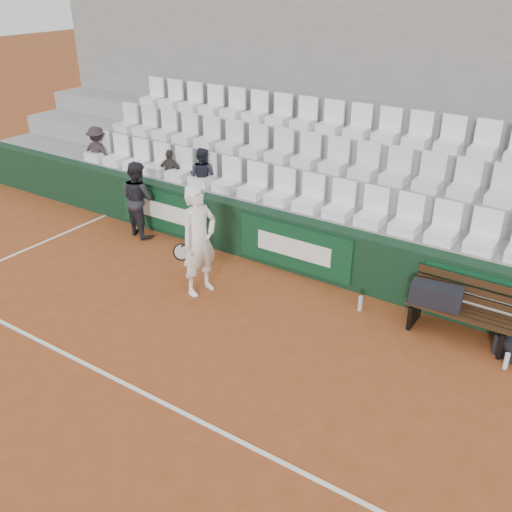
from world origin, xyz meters
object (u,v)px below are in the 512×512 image
(water_bottle_far, at_px, (506,361))
(spectator_b, at_px, (169,152))
(sports_bag_left, at_px, (436,295))
(spectator_c, at_px, (201,155))
(spectator_a, at_px, (95,133))
(water_bottle_near, at_px, (360,303))
(bench_left, at_px, (458,323))
(ball_kid, at_px, (138,199))
(tennis_player, at_px, (199,241))

(water_bottle_far, distance_m, spectator_b, 7.39)
(sports_bag_left, bearing_deg, spectator_c, 168.43)
(spectator_a, bearing_deg, water_bottle_far, 162.70)
(water_bottle_near, distance_m, spectator_b, 5.18)
(water_bottle_far, bearing_deg, bench_left, 153.20)
(ball_kid, relative_size, spectator_c, 1.29)
(sports_bag_left, relative_size, tennis_player, 0.39)
(water_bottle_near, distance_m, water_bottle_far, 2.28)
(bench_left, relative_size, water_bottle_far, 6.20)
(ball_kid, bearing_deg, water_bottle_near, -169.44)
(sports_bag_left, bearing_deg, water_bottle_far, -16.86)
(water_bottle_far, bearing_deg, tennis_player, -172.27)
(tennis_player, distance_m, spectator_c, 2.65)
(water_bottle_far, distance_m, tennis_player, 4.86)
(water_bottle_far, height_order, spectator_c, spectator_c)
(water_bottle_near, relative_size, ball_kid, 0.16)
(water_bottle_near, relative_size, water_bottle_far, 1.04)
(bench_left, xyz_separation_m, spectator_a, (-8.51, 1.01, 1.37))
(water_bottle_near, relative_size, spectator_b, 0.25)
(water_bottle_near, relative_size, spectator_c, 0.21)
(water_bottle_near, height_order, spectator_a, spectator_a)
(ball_kid, xyz_separation_m, spectator_b, (0.07, 0.91, 0.74))
(water_bottle_near, bearing_deg, spectator_c, 164.33)
(ball_kid, bearing_deg, spectator_c, -121.89)
(spectator_b, bearing_deg, bench_left, 162.44)
(water_bottle_near, distance_m, spectator_c, 4.43)
(water_bottle_far, relative_size, spectator_b, 0.24)
(bench_left, distance_m, ball_kid, 6.45)
(water_bottle_far, xyz_separation_m, spectator_b, (-7.13, 1.40, 1.38))
(sports_bag_left, relative_size, spectator_c, 0.62)
(water_bottle_near, xyz_separation_m, water_bottle_far, (2.26, -0.27, -0.00))
(spectator_b, relative_size, spectator_c, 0.85)
(bench_left, xyz_separation_m, water_bottle_far, (0.78, -0.39, -0.10))
(water_bottle_near, xyz_separation_m, tennis_player, (-2.48, -0.92, 0.81))
(spectator_a, relative_size, spectator_b, 1.18)
(ball_kid, height_order, spectator_c, spectator_c)
(water_bottle_near, xyz_separation_m, ball_kid, (-4.94, 0.22, 0.64))
(ball_kid, bearing_deg, bench_left, -167.77)
(sports_bag_left, relative_size, water_bottle_near, 2.91)
(sports_bag_left, xyz_separation_m, spectator_b, (-5.99, 1.05, 0.90))
(bench_left, relative_size, spectator_c, 1.26)
(spectator_a, bearing_deg, tennis_player, 147.04)
(water_bottle_far, distance_m, spectator_c, 6.61)
(bench_left, bearing_deg, spectator_c, 169.64)
(tennis_player, distance_m, ball_kid, 2.71)
(sports_bag_left, relative_size, ball_kid, 0.48)
(tennis_player, bearing_deg, spectator_a, 155.77)
(bench_left, xyz_separation_m, tennis_player, (-3.97, -1.04, 0.71))
(sports_bag_left, bearing_deg, bench_left, 7.22)
(bench_left, height_order, sports_bag_left, sports_bag_left)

